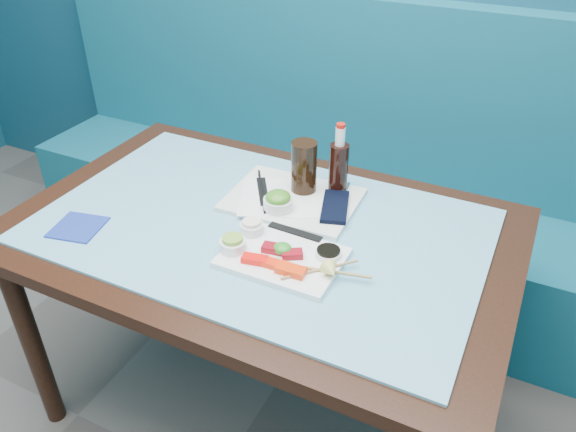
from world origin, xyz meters
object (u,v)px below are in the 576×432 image
at_px(seaweed_bowl, 278,204).
at_px(blue_napkin, 78,227).
at_px(dining_table, 261,250).
at_px(cola_bottle_body, 338,170).
at_px(serving_tray, 293,200).
at_px(booth_bench, 356,199).
at_px(sashimi_plate, 283,258).
at_px(cola_glass, 304,167).

xyz_separation_m(seaweed_bowl, blue_napkin, (-0.46, -0.31, -0.03)).
distance_m(dining_table, cola_bottle_body, 0.33).
bearing_deg(serving_tray, cola_bottle_body, 43.43).
xyz_separation_m(booth_bench, cola_bottle_body, (0.13, -0.59, 0.46)).
distance_m(booth_bench, sashimi_plate, 1.04).
relative_size(dining_table, sashimi_plate, 4.65).
bearing_deg(cola_glass, dining_table, -101.11).
xyz_separation_m(sashimi_plate, serving_tray, (-0.10, 0.27, -0.00)).
bearing_deg(seaweed_bowl, booth_bench, 91.49).
distance_m(sashimi_plate, seaweed_bowl, 0.22).
bearing_deg(blue_napkin, sashimi_plate, 11.89).
relative_size(seaweed_bowl, blue_napkin, 0.66).
distance_m(dining_table, seaweed_bowl, 0.14).
distance_m(booth_bench, seaweed_bowl, 0.87).
bearing_deg(sashimi_plate, booth_bench, 97.72).
bearing_deg(dining_table, seaweed_bowl, 74.81).
distance_m(booth_bench, serving_tray, 0.79).
bearing_deg(blue_napkin, seaweed_bowl, 33.83).
height_order(serving_tray, blue_napkin, serving_tray).
relative_size(serving_tray, seaweed_bowl, 4.41).
relative_size(cola_glass, cola_bottle_body, 0.97).
bearing_deg(seaweed_bowl, cola_glass, 81.25).
bearing_deg(cola_bottle_body, serving_tray, -134.27).
xyz_separation_m(serving_tray, cola_glass, (0.01, 0.05, 0.09)).
bearing_deg(serving_tray, booth_bench, 90.19).
height_order(dining_table, cola_glass, cola_glass).
relative_size(booth_bench, sashimi_plate, 9.97).
relative_size(serving_tray, blue_napkin, 2.91).
bearing_deg(cola_bottle_body, seaweed_bowl, -121.83).
bearing_deg(booth_bench, seaweed_bowl, -88.51).
bearing_deg(dining_table, sashimi_plate, -42.10).
bearing_deg(cola_bottle_body, booth_bench, 102.53).
bearing_deg(serving_tray, blue_napkin, -143.15).
bearing_deg(cola_glass, booth_bench, 93.60).
bearing_deg(sashimi_plate, serving_tray, 110.56).
xyz_separation_m(serving_tray, cola_bottle_body, (0.10, 0.10, 0.07)).
distance_m(cola_bottle_body, blue_napkin, 0.76).
bearing_deg(seaweed_bowl, dining_table, -105.19).
distance_m(sashimi_plate, cola_bottle_body, 0.38).
bearing_deg(sashimi_plate, cola_glass, 105.62).
xyz_separation_m(dining_table, sashimi_plate, (0.13, -0.12, 0.10)).
xyz_separation_m(dining_table, blue_napkin, (-0.44, -0.24, 0.09)).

